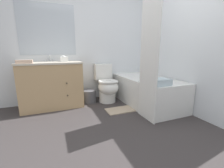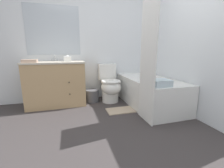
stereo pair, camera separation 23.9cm
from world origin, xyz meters
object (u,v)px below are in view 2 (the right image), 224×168
object	(u,v)px
tissue_box	(68,59)
hand_towel_folded	(30,61)
sink_faucet	(55,59)
bathtub	(149,92)
wastebasket	(92,96)
bath_towel_folded	(161,83)
toilet	(110,86)
vanity_cabinet	(56,83)
bath_mat	(121,110)

from	to	relation	value
tissue_box	hand_towel_folded	distance (m)	0.64
sink_faucet	bathtub	bearing A→B (deg)	-22.16
wastebasket	bath_towel_folded	size ratio (longest dim) A/B	1.00
toilet	bath_towel_folded	size ratio (longest dim) A/B	2.79
bathtub	hand_towel_folded	size ratio (longest dim) A/B	6.62
vanity_cabinet	hand_towel_folded	bearing A→B (deg)	-155.26
toilet	hand_towel_folded	distance (m)	1.52
toilet	hand_towel_folded	world-z (taller)	hand_towel_folded
vanity_cabinet	sink_faucet	world-z (taller)	sink_faucet
vanity_cabinet	sink_faucet	xyz separation A→B (m)	(-0.00, 0.19, 0.45)
sink_faucet	bath_towel_folded	size ratio (longest dim) A/B	0.52
sink_faucet	tissue_box	world-z (taller)	sink_faucet
tissue_box	bath_towel_folded	size ratio (longest dim) A/B	0.50
vanity_cabinet	bath_mat	bearing A→B (deg)	-31.12
hand_towel_folded	toilet	bearing A→B (deg)	3.21
wastebasket	bath_mat	distance (m)	0.77
bathtub	hand_towel_folded	world-z (taller)	hand_towel_folded
hand_towel_folded	bathtub	bearing A→B (deg)	-9.09
vanity_cabinet	wastebasket	size ratio (longest dim) A/B	3.91
bathtub	wastebasket	world-z (taller)	bathtub
bath_towel_folded	bath_mat	size ratio (longest dim) A/B	0.57
bath_mat	bathtub	bearing A→B (deg)	12.97
bath_towel_folded	wastebasket	bearing A→B (deg)	127.33
sink_faucet	wastebasket	size ratio (longest dim) A/B	0.52
tissue_box	bathtub	bearing A→B (deg)	-18.76
vanity_cabinet	sink_faucet	size ratio (longest dim) A/B	7.54
bathtub	bath_mat	xyz separation A→B (m)	(-0.63, -0.14, -0.26)
bath_towel_folded	sink_faucet	bearing A→B (deg)	139.58
sink_faucet	bathtub	xyz separation A→B (m)	(1.71, -0.70, -0.61)
hand_towel_folded	vanity_cabinet	bearing A→B (deg)	24.74
bath_towel_folded	hand_towel_folded	bearing A→B (deg)	153.71
bath_mat	hand_towel_folded	bearing A→B (deg)	161.84
sink_faucet	hand_towel_folded	distance (m)	0.52
vanity_cabinet	wastebasket	world-z (taller)	vanity_cabinet
bathtub	bath_towel_folded	xyz separation A→B (m)	(-0.17, -0.61, 0.31)
vanity_cabinet	bath_towel_folded	bearing A→B (deg)	-36.10
toilet	bathtub	xyz separation A→B (m)	(0.67, -0.41, -0.07)
vanity_cabinet	toilet	world-z (taller)	vanity_cabinet
sink_faucet	bath_towel_folded	xyz separation A→B (m)	(1.53, -1.31, -0.30)
wastebasket	hand_towel_folded	xyz separation A→B (m)	(-1.06, -0.17, 0.74)
wastebasket	sink_faucet	bearing A→B (deg)	164.31
sink_faucet	bath_mat	bearing A→B (deg)	-37.87
toilet	bath_mat	distance (m)	0.65
sink_faucet	wastebasket	world-z (taller)	sink_faucet
sink_faucet	tissue_box	xyz separation A→B (m)	(0.24, -0.20, 0.01)
sink_faucet	bath_towel_folded	distance (m)	2.04
wastebasket	bath_towel_folded	xyz separation A→B (m)	(0.85, -1.11, 0.45)
vanity_cabinet	wastebasket	bearing A→B (deg)	-0.36
vanity_cabinet	toilet	distance (m)	1.05
vanity_cabinet	tissue_box	size ratio (longest dim) A/B	7.79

